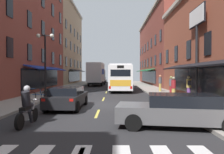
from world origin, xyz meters
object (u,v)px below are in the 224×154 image
billboard_sign (197,29)px  sedan_near (67,97)px  pedestrian_rear (171,85)px  bicycle_mid (50,91)px  motorcycle_rider (27,109)px  bicycle_near (39,96)px  street_lamp_twin (45,62)px  pedestrian_mid (174,88)px  sedan_mid (178,110)px  pedestrian_near (189,87)px  transit_bus (120,77)px  pedestrian_far (160,83)px  box_truck (97,74)px  sedan_far (102,80)px

billboard_sign → sedan_near: 10.64m
sedan_near → pedestrian_rear: pedestrian_rear is taller
bicycle_mid → pedestrian_rear: size_ratio=0.96×
motorcycle_rider → bicycle_mid: bearing=102.2°
bicycle_near → street_lamp_twin: street_lamp_twin is taller
bicycle_near → bicycle_mid: bearing=94.8°
pedestrian_mid → sedan_mid: bearing=109.2°
pedestrian_near → pedestrian_mid: bearing=-170.5°
bicycle_near → transit_bus: bearing=61.8°
bicycle_mid → pedestrian_near: pedestrian_near is taller
pedestrian_near → pedestrian_far: 7.24m
pedestrian_near → pedestrian_far: pedestrian_far is taller
sedan_near → pedestrian_near: pedestrian_near is taller
box_truck → sedan_mid: (5.65, -28.95, -1.34)m
billboard_sign → sedan_mid: 9.64m
sedan_mid → pedestrian_far: (2.58, 15.63, 0.41)m
bicycle_near → motorcycle_rider: bearing=-74.0°
box_truck → bicycle_near: 21.85m
box_truck → bicycle_mid: 18.09m
pedestrian_mid → motorcycle_rider: bearing=77.9°
pedestrian_mid → street_lamp_twin: bearing=30.0°
sedan_near → bicycle_near: size_ratio=2.58×
pedestrian_rear → motorcycle_rider: bearing=-3.4°
sedan_mid → bicycle_near: (-8.18, 7.30, -0.18)m
transit_bus → pedestrian_far: 5.71m
billboard_sign → sedan_far: bearing=105.3°
transit_bus → sedan_near: transit_bus is taller
pedestrian_far → motorcycle_rider: bearing=-65.1°
billboard_sign → bicycle_mid: billboard_sign is taller
pedestrian_near → sedan_mid: bearing=-108.6°
box_truck → bicycle_mid: box_truck is taller
sedan_mid → sedan_far: 40.91m
sedan_mid → street_lamp_twin: 12.27m
bicycle_mid → pedestrian_mid: bearing=-15.2°
sedan_mid → bicycle_near: bearing=138.3°
pedestrian_mid → billboard_sign: bearing=-171.2°
transit_bus → sedan_mid: (1.76, -19.29, -0.99)m
pedestrian_near → street_lamp_twin: (-11.48, 0.43, 1.92)m
transit_bus → pedestrian_far: size_ratio=6.33×
billboard_sign → pedestrian_mid: (-1.52, 0.69, -4.38)m
pedestrian_rear → sedan_near: bearing=-15.4°
transit_bus → pedestrian_rear: bearing=-61.4°
sedan_mid → motorcycle_rider: bearing=178.4°
motorcycle_rider → street_lamp_twin: (-2.03, 8.67, 2.32)m
transit_bus → bicycle_mid: 10.63m
sedan_far → street_lamp_twin: bearing=-94.9°
pedestrian_near → pedestrian_mid: size_ratio=1.04×
transit_bus → sedan_mid: transit_bus is taller
street_lamp_twin → billboard_sign: bearing=-6.1°
transit_bus → box_truck: 10.42m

